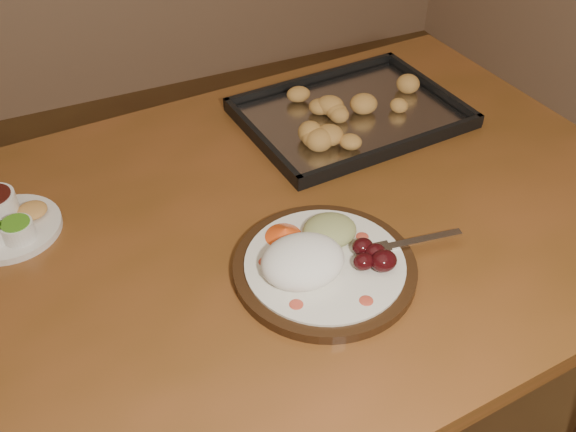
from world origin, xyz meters
name	(u,v)px	position (x,y,z in m)	size (l,w,h in m)	color
dining_table	(243,272)	(0.27, 0.13, 0.65)	(1.56, 1.01, 0.75)	brown
dinner_plate	(320,261)	(0.35, 0.00, 0.77)	(0.38, 0.29, 0.07)	black
condiment_saucer	(5,221)	(-0.08, 0.30, 0.77)	(0.17, 0.17, 0.06)	silver
baking_tray	(351,112)	(0.61, 0.37, 0.77)	(0.46, 0.35, 0.05)	black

